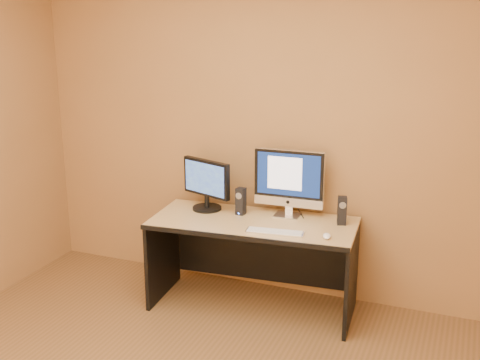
# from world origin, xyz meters

# --- Properties ---
(walls) EXTENTS (4.00, 4.00, 2.60)m
(walls) POSITION_xyz_m (0.00, 0.00, 1.30)
(walls) COLOR olive
(walls) RESTS_ON ground
(desk) EXTENTS (1.51, 0.76, 0.68)m
(desk) POSITION_xyz_m (-0.07, 1.61, 0.34)
(desk) COLOR tan
(desk) RESTS_ON ground
(imac) EXTENTS (0.53, 0.21, 0.50)m
(imac) POSITION_xyz_m (0.12, 1.81, 0.93)
(imac) COLOR silver
(imac) RESTS_ON desk
(second_monitor) EXTENTS (0.49, 0.35, 0.38)m
(second_monitor) POSITION_xyz_m (-0.49, 1.73, 0.87)
(second_monitor) COLOR black
(second_monitor) RESTS_ON desk
(speaker_left) EXTENTS (0.07, 0.07, 0.20)m
(speaker_left) POSITION_xyz_m (-0.21, 1.72, 0.78)
(speaker_left) COLOR black
(speaker_left) RESTS_ON desk
(speaker_right) EXTENTS (0.08, 0.08, 0.20)m
(speaker_right) POSITION_xyz_m (0.53, 1.78, 0.78)
(speaker_right) COLOR black
(speaker_right) RESTS_ON desk
(keyboard) EXTENTS (0.40, 0.16, 0.02)m
(keyboard) POSITION_xyz_m (0.15, 1.44, 0.69)
(keyboard) COLOR silver
(keyboard) RESTS_ON desk
(mouse) EXTENTS (0.08, 0.10, 0.03)m
(mouse) POSITION_xyz_m (0.50, 1.47, 0.69)
(mouse) COLOR white
(mouse) RESTS_ON desk
(cable_a) EXTENTS (0.10, 0.18, 0.01)m
(cable_a) POSITION_xyz_m (0.20, 1.89, 0.68)
(cable_a) COLOR black
(cable_a) RESTS_ON desk
(cable_b) EXTENTS (0.04, 0.16, 0.01)m
(cable_b) POSITION_xyz_m (0.10, 1.89, 0.68)
(cable_b) COLOR black
(cable_b) RESTS_ON desk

